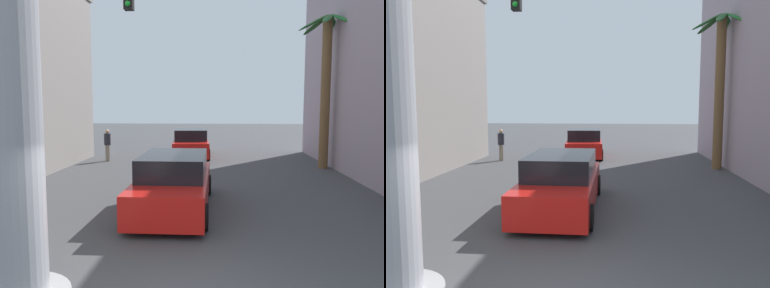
{
  "view_description": "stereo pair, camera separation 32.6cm",
  "coord_description": "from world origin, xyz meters",
  "views": [
    {
      "loc": [
        0.59,
        -4.65,
        2.92
      ],
      "look_at": [
        0.0,
        4.49,
        1.96
      ],
      "focal_mm": 35.0,
      "sensor_mm": 36.0,
      "label": 1
    },
    {
      "loc": [
        0.91,
        -4.63,
        2.92
      ],
      "look_at": [
        0.0,
        4.49,
        1.96
      ],
      "focal_mm": 35.0,
      "sensor_mm": 36.0,
      "label": 2
    }
  ],
  "objects": [
    {
      "name": "traffic_light_mast",
      "position": [
        -4.34,
        5.21,
        4.37
      ],
      "size": [
        4.88,
        0.32,
        6.27
      ],
      "color": "#333333",
      "rests_on": "ground"
    },
    {
      "name": "car_lead",
      "position": [
        -0.57,
        5.62,
        0.74
      ],
      "size": [
        2.02,
        5.14,
        1.56
      ],
      "color": "black",
      "rests_on": "ground"
    },
    {
      "name": "pedestrian_far_left",
      "position": [
        -5.04,
        14.37,
        0.97
      ],
      "size": [
        0.48,
        0.48,
        1.66
      ],
      "color": "gray",
      "rests_on": "ground"
    },
    {
      "name": "ground_plane",
      "position": [
        0.0,
        10.0,
        0.0
      ],
      "size": [
        87.98,
        87.98,
        0.0
      ],
      "primitive_type": "plane",
      "color": "#424244"
    },
    {
      "name": "palm_tree_mid_right",
      "position": [
        5.54,
        12.74,
        4.15
      ],
      "size": [
        2.88,
        2.78,
        6.96
      ],
      "color": "brown",
      "rests_on": "ground"
    },
    {
      "name": "car_far",
      "position": [
        -0.84,
        16.42,
        0.74
      ],
      "size": [
        2.29,
        4.85,
        1.56
      ],
      "color": "black",
      "rests_on": "ground"
    }
  ]
}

